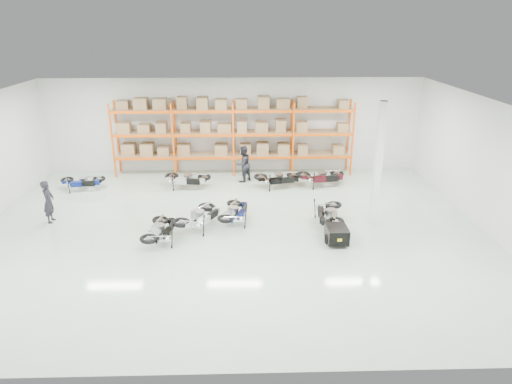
{
  "coord_description": "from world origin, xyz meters",
  "views": [
    {
      "loc": [
        0.47,
        -14.71,
        7.1
      ],
      "look_at": [
        0.91,
        0.96,
        1.1
      ],
      "focal_mm": 32.0,
      "sensor_mm": 36.0,
      "label": 1
    }
  ],
  "objects_px": {
    "moto_back_d": "(322,174)",
    "person_back": "(243,164)",
    "moto_silver_left": "(200,213)",
    "trailer": "(337,234)",
    "moto_black_far_left": "(161,227)",
    "moto_back_b": "(187,176)",
    "moto_back_c": "(278,175)",
    "moto_blue_centre": "(235,209)",
    "moto_back_a": "(82,179)",
    "person_left": "(49,202)",
    "moto_touring_right": "(329,210)"
  },
  "relations": [
    {
      "from": "moto_silver_left",
      "to": "person_back",
      "type": "xyz_separation_m",
      "value": [
        1.56,
        4.97,
        0.27
      ]
    },
    {
      "from": "moto_touring_right",
      "to": "moto_back_c",
      "type": "height_order",
      "value": "moto_back_c"
    },
    {
      "from": "moto_black_far_left",
      "to": "moto_touring_right",
      "type": "height_order",
      "value": "moto_touring_right"
    },
    {
      "from": "moto_blue_centre",
      "to": "moto_back_c",
      "type": "bearing_deg",
      "value": -104.84
    },
    {
      "from": "moto_back_d",
      "to": "person_left",
      "type": "height_order",
      "value": "person_left"
    },
    {
      "from": "moto_black_far_left",
      "to": "moto_back_a",
      "type": "xyz_separation_m",
      "value": [
        -4.3,
        5.07,
        -0.03
      ]
    },
    {
      "from": "moto_touring_right",
      "to": "moto_back_d",
      "type": "xyz_separation_m",
      "value": [
        0.43,
        4.08,
        0.03
      ]
    },
    {
      "from": "trailer",
      "to": "moto_back_b",
      "type": "relative_size",
      "value": 0.81
    },
    {
      "from": "trailer",
      "to": "moto_back_a",
      "type": "bearing_deg",
      "value": 150.88
    },
    {
      "from": "moto_touring_right",
      "to": "moto_back_c",
      "type": "xyz_separation_m",
      "value": [
        -1.55,
        3.93,
        0.01
      ]
    },
    {
      "from": "moto_black_far_left",
      "to": "person_left",
      "type": "xyz_separation_m",
      "value": [
        -4.37,
        1.72,
        0.27
      ]
    },
    {
      "from": "moto_black_far_left",
      "to": "person_left",
      "type": "relative_size",
      "value": 1.09
    },
    {
      "from": "moto_silver_left",
      "to": "trailer",
      "type": "height_order",
      "value": "moto_silver_left"
    },
    {
      "from": "moto_black_far_left",
      "to": "moto_back_b",
      "type": "height_order",
      "value": "moto_back_b"
    },
    {
      "from": "moto_blue_centre",
      "to": "moto_back_d",
      "type": "relative_size",
      "value": 0.91
    },
    {
      "from": "moto_back_a",
      "to": "moto_back_c",
      "type": "relative_size",
      "value": 0.91
    },
    {
      "from": "moto_back_d",
      "to": "person_back",
      "type": "distance_m",
      "value": 3.61
    },
    {
      "from": "person_left",
      "to": "person_back",
      "type": "distance_m",
      "value": 8.32
    },
    {
      "from": "moto_touring_right",
      "to": "trailer",
      "type": "bearing_deg",
      "value": -81.48
    },
    {
      "from": "trailer",
      "to": "person_back",
      "type": "bearing_deg",
      "value": 115.03
    },
    {
      "from": "moto_touring_right",
      "to": "person_left",
      "type": "xyz_separation_m",
      "value": [
        -10.25,
        0.5,
        0.26
      ]
    },
    {
      "from": "moto_back_a",
      "to": "moto_back_d",
      "type": "relative_size",
      "value": 0.87
    },
    {
      "from": "moto_touring_right",
      "to": "trailer",
      "type": "relative_size",
      "value": 1.23
    },
    {
      "from": "moto_silver_left",
      "to": "person_left",
      "type": "bearing_deg",
      "value": 22.65
    },
    {
      "from": "trailer",
      "to": "moto_back_b",
      "type": "height_order",
      "value": "moto_back_b"
    },
    {
      "from": "moto_back_d",
      "to": "moto_blue_centre",
      "type": "bearing_deg",
      "value": 127.36
    },
    {
      "from": "moto_blue_centre",
      "to": "person_left",
      "type": "distance_m",
      "value": 6.86
    },
    {
      "from": "moto_black_far_left",
      "to": "moto_back_d",
      "type": "bearing_deg",
      "value": -134.67
    },
    {
      "from": "moto_back_d",
      "to": "person_back",
      "type": "height_order",
      "value": "person_back"
    },
    {
      "from": "moto_black_far_left",
      "to": "person_left",
      "type": "bearing_deg",
      "value": -16.24
    },
    {
      "from": "moto_blue_centre",
      "to": "moto_back_d",
      "type": "distance_m",
      "value": 5.41
    },
    {
      "from": "moto_back_a",
      "to": "moto_blue_centre",
      "type": "bearing_deg",
      "value": -122.29
    },
    {
      "from": "moto_back_a",
      "to": "moto_back_c",
      "type": "bearing_deg",
      "value": -93.78
    },
    {
      "from": "person_left",
      "to": "moto_blue_centre",
      "type": "bearing_deg",
      "value": -95.92
    },
    {
      "from": "moto_black_far_left",
      "to": "moto_touring_right",
      "type": "bearing_deg",
      "value": -162.95
    },
    {
      "from": "moto_back_c",
      "to": "moto_blue_centre",
      "type": "bearing_deg",
      "value": 144.05
    },
    {
      "from": "moto_back_a",
      "to": "moto_back_c",
      "type": "distance_m",
      "value": 8.63
    },
    {
      "from": "moto_back_b",
      "to": "person_left",
      "type": "xyz_separation_m",
      "value": [
        -4.64,
        -3.48,
        0.25
      ]
    },
    {
      "from": "moto_blue_centre",
      "to": "trailer",
      "type": "xyz_separation_m",
      "value": [
        3.4,
        -1.85,
        -0.17
      ]
    },
    {
      "from": "moto_touring_right",
      "to": "person_back",
      "type": "height_order",
      "value": "person_back"
    },
    {
      "from": "moto_back_a",
      "to": "person_left",
      "type": "relative_size",
      "value": 1.02
    },
    {
      "from": "moto_back_a",
      "to": "person_back",
      "type": "xyz_separation_m",
      "value": [
        7.07,
        0.92,
        0.34
      ]
    },
    {
      "from": "moto_back_b",
      "to": "person_back",
      "type": "relative_size",
      "value": 1.06
    },
    {
      "from": "trailer",
      "to": "person_left",
      "type": "xyz_separation_m",
      "value": [
        -10.25,
        2.09,
        0.45
      ]
    },
    {
      "from": "moto_black_far_left",
      "to": "moto_back_b",
      "type": "xyz_separation_m",
      "value": [
        0.27,
        5.2,
        0.01
      ]
    },
    {
      "from": "person_back",
      "to": "trailer",
      "type": "bearing_deg",
      "value": 71.05
    },
    {
      "from": "moto_silver_left",
      "to": "person_back",
      "type": "relative_size",
      "value": 1.12
    },
    {
      "from": "person_left",
      "to": "person_back",
      "type": "height_order",
      "value": "person_back"
    },
    {
      "from": "moto_back_a",
      "to": "moto_back_b",
      "type": "bearing_deg",
      "value": -92.73
    },
    {
      "from": "moto_black_far_left",
      "to": "person_back",
      "type": "relative_size",
      "value": 1.04
    }
  ]
}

